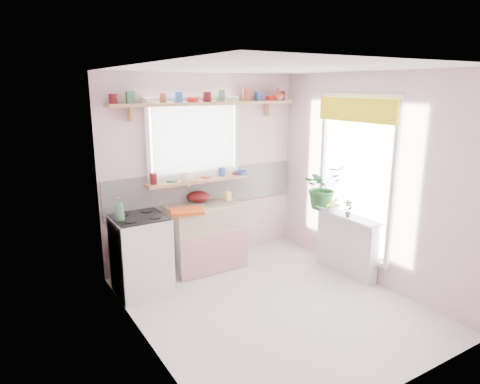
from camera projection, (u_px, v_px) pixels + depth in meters
room at (277, 164)px, 5.41m from camera, size 3.20×3.20×3.20m
sink_unit at (205, 236)px, 5.58m from camera, size 0.95×0.65×1.11m
cooker at (141, 254)px, 4.89m from camera, size 0.58×0.58×0.93m
radiator_ledge at (347, 243)px, 5.42m from camera, size 0.22×0.95×0.78m
windowsill at (198, 180)px, 5.56m from camera, size 1.40×0.22×0.04m
pine_shelf at (207, 103)px, 5.39m from camera, size 2.52×0.24×0.04m
shelf_crockery at (206, 97)px, 5.37m from camera, size 2.47×0.11×0.12m
sill_crockery at (194, 175)px, 5.52m from camera, size 1.35×0.11×0.12m
dish_tray at (187, 211)px, 5.14m from camera, size 0.45×0.39×0.04m
colander at (198, 196)px, 5.64m from camera, size 0.37×0.37×0.14m
jade_plant at (322, 187)px, 5.55m from camera, size 0.51×0.45×0.57m
fruit_bowl at (328, 207)px, 5.51m from camera, size 0.33×0.33×0.07m
herb_pot at (348, 208)px, 5.20m from camera, size 0.14×0.11×0.22m
soap_bottle_sink at (228, 194)px, 5.70m from camera, size 0.08×0.08×0.17m
sill_cup at (185, 177)px, 5.39m from camera, size 0.16×0.16×0.11m
sill_bowl at (241, 173)px, 5.82m from camera, size 0.17×0.17×0.05m
shelf_vase at (278, 94)px, 5.86m from camera, size 0.20×0.20×0.16m
cooker_bottle at (119, 209)px, 4.61m from camera, size 0.13×0.13×0.26m
fruit at (328, 203)px, 5.50m from camera, size 0.20×0.14×0.10m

